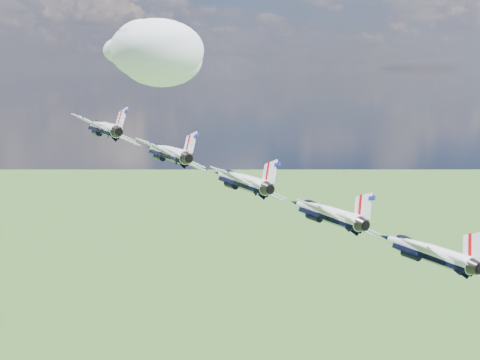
{
  "coord_description": "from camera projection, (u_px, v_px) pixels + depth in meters",
  "views": [
    {
      "loc": [
        -11.76,
        -75.71,
        165.05
      ],
      "look_at": [
        3.04,
        1.52,
        150.48
      ],
      "focal_mm": 45.0,
      "sensor_mm": 36.0,
      "label": 1
    }
  ],
  "objects": [
    {
      "name": "jet_1",
      "position": [
        167.0,
        152.0,
        85.87
      ],
      "size": [
        15.52,
        17.95,
        8.77
      ],
      "primitive_type": null,
      "rotation": [
        0.0,
        0.49,
        0.34
      ],
      "color": "white"
    },
    {
      "name": "jet_0",
      "position": [
        103.0,
        128.0,
        91.77
      ],
      "size": [
        15.52,
        17.95,
        8.77
      ],
      "primitive_type": null,
      "rotation": [
        0.0,
        0.49,
        0.34
      ],
      "color": "white"
    },
    {
      "name": "jet_3",
      "position": [
        325.0,
        212.0,
        74.07
      ],
      "size": [
        15.52,
        17.95,
        8.77
      ],
      "primitive_type": null,
      "rotation": [
        0.0,
        0.49,
        0.34
      ],
      "color": "white"
    },
    {
      "name": "jet_4",
      "position": [
        425.0,
        250.0,
        68.17
      ],
      "size": [
        15.52,
        17.95,
        8.77
      ],
      "primitive_type": null,
      "rotation": [
        0.0,
        0.49,
        0.34
      ],
      "color": "white"
    },
    {
      "name": "jet_2",
      "position": [
        240.0,
        180.0,
        79.97
      ],
      "size": [
        15.52,
        17.95,
        8.77
      ],
      "primitive_type": null,
      "rotation": [
        0.0,
        0.49,
        0.34
      ],
      "color": "white"
    },
    {
      "name": "cloud_far",
      "position": [
        160.0,
        52.0,
        295.19
      ],
      "size": [
        62.98,
        49.48,
        24.74
      ],
      "primitive_type": "ellipsoid",
      "color": "white"
    }
  ]
}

